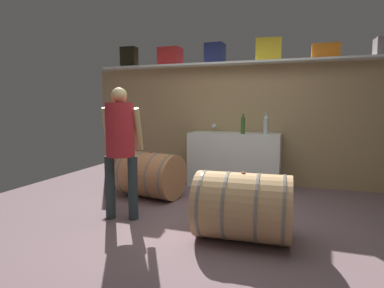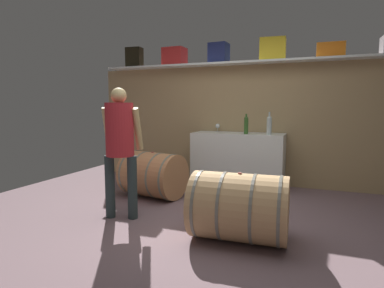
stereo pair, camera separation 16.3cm
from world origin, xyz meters
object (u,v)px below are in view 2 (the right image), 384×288
toolcase_red (175,57)px  wine_bottle_clear (269,125)px  toolcase_navy (219,53)px  wine_barrel_near (153,174)px  wine_barrel_far (239,207)px  winemaker_pouring (120,139)px  toolcase_orange (330,50)px  wine_bottle_green (246,125)px  toolcase_black (134,58)px  toolcase_yellow (273,49)px  work_cabinet (238,160)px  wine_glass (218,126)px

toolcase_red → wine_bottle_clear: size_ratio=1.09×
toolcase_navy → wine_barrel_near: toolcase_navy is taller
wine_barrel_far → wine_barrel_near: bearing=142.3°
toolcase_navy → winemaker_pouring: bearing=-100.0°
toolcase_orange → wine_bottle_green: bearing=-165.4°
toolcase_black → toolcase_orange: (3.30, 0.00, -0.07)m
toolcase_black → toolcase_yellow: (2.48, 0.00, -0.01)m
toolcase_red → toolcase_orange: size_ratio=0.97×
toolcase_red → wine_barrel_near: (0.18, -1.20, -1.83)m
wine_barrel_far → work_cabinet: bearing=100.8°
work_cabinet → toolcase_orange: bearing=7.7°
toolcase_black → winemaker_pouring: 2.69m
wine_bottle_clear → wine_glass: size_ratio=2.56×
wine_bottle_green → wine_glass: bearing=149.2°
toolcase_yellow → wine_barrel_near: bearing=-144.8°
wine_glass → wine_barrel_near: wine_glass is taller
wine_bottle_clear → winemaker_pouring: winemaker_pouring is taller
work_cabinet → wine_glass: wine_glass is taller
wine_barrel_near → wine_barrel_far: (1.50, -1.06, 0.01)m
wine_barrel_near → winemaker_pouring: 1.10m
toolcase_black → wine_barrel_far: toolcase_black is taller
toolcase_red → toolcase_navy: (0.80, 0.00, 0.01)m
toolcase_black → wine_bottle_clear: toolcase_black is taller
toolcase_black → wine_barrel_far: 3.84m
wine_glass → winemaker_pouring: size_ratio=0.09×
toolcase_orange → wine_barrel_far: toolcase_orange is taller
wine_glass → wine_barrel_far: size_ratio=0.14×
toolcase_navy → wine_glass: bearing=134.2°
wine_barrel_far → toolcase_red: bearing=124.1°
wine_glass → wine_barrel_far: bearing=-68.5°
toolcase_navy → wine_barrel_near: (-0.62, -1.20, -1.85)m
wine_bottle_green → wine_barrel_near: wine_bottle_green is taller
toolcase_orange → wine_bottle_clear: size_ratio=1.13×
toolcase_orange → winemaker_pouring: size_ratio=0.26×
wine_barrel_far → wine_bottle_clear: bearing=87.3°
toolcase_red → wine_barrel_near: 2.20m
wine_bottle_green → wine_barrel_near: bearing=-142.6°
wine_bottle_clear → winemaker_pouring: (-1.43, -1.82, -0.10)m
toolcase_yellow → work_cabinet: toolcase_yellow is taller
toolcase_orange → work_cabinet: bearing=-172.8°
wine_bottle_clear → wine_barrel_far: wine_bottle_clear is taller
toolcase_red → wine_glass: size_ratio=2.80×
toolcase_red → wine_barrel_far: bearing=-51.2°
toolcase_black → toolcase_orange: size_ratio=0.92×
winemaker_pouring → wine_glass: bearing=63.4°
wine_glass → wine_bottle_green: bearing=-30.8°
wine_glass → wine_barrel_near: bearing=-116.4°
wine_barrel_near → toolcase_yellow: bearing=49.9°
wine_barrel_near → winemaker_pouring: size_ratio=0.63×
work_cabinet → wine_barrel_far: (0.50, -2.08, -0.10)m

